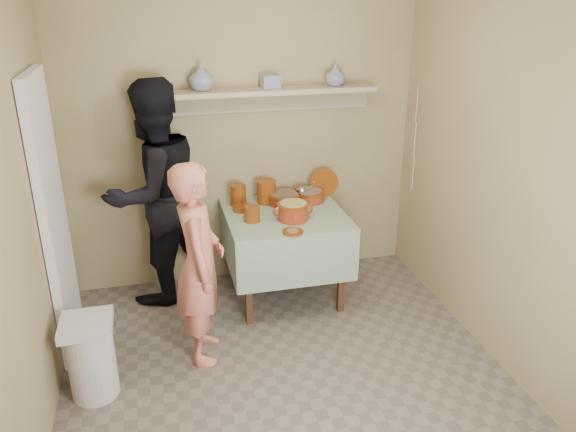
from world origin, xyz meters
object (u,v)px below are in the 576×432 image
object	(u,v)px
person_helper	(155,194)
trash_bin	(91,357)
person_cook	(199,264)
serving_table	(284,226)
cazuela_rice	(293,210)

from	to	relation	value
person_helper	trash_bin	size ratio (longest dim) A/B	3.31
person_cook	serving_table	xyz separation A→B (m)	(0.77, 0.70, -0.09)
person_helper	cazuela_rice	bearing A→B (deg)	123.81
serving_table	cazuela_rice	size ratio (longest dim) A/B	2.95
cazuela_rice	trash_bin	size ratio (longest dim) A/B	0.59
cazuela_rice	trash_bin	world-z (taller)	cazuela_rice
serving_table	trash_bin	bearing A→B (deg)	-147.19
serving_table	trash_bin	distance (m)	1.83
person_cook	cazuela_rice	xyz separation A→B (m)	(0.80, 0.53, 0.12)
cazuela_rice	person_helper	bearing A→B (deg)	159.10
serving_table	cazuela_rice	world-z (taller)	cazuela_rice
person_cook	trash_bin	bearing A→B (deg)	115.82
person_helper	person_cook	bearing A→B (deg)	70.07
person_cook	serving_table	bearing A→B (deg)	-42.46
person_cook	trash_bin	distance (m)	0.91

